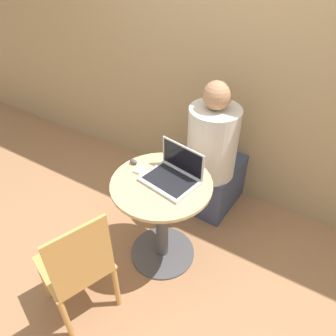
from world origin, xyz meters
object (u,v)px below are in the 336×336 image
at_px(chair_empty, 78,267).
at_px(person_seated, 214,161).
at_px(laptop, 173,174).
at_px(cell_phone, 140,169).

distance_m(chair_empty, person_seated, 1.38).
relative_size(laptop, person_seated, 0.32).
height_order(laptop, chair_empty, laptop).
distance_m(laptop, cell_phone, 0.26).
relative_size(laptop, chair_empty, 0.43).
relative_size(cell_phone, person_seated, 0.07).
relative_size(laptop, cell_phone, 4.25).
bearing_deg(person_seated, cell_phone, -113.49).
bearing_deg(chair_empty, cell_phone, 90.84).
xyz_separation_m(laptop, cell_phone, (-0.25, -0.04, -0.04)).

